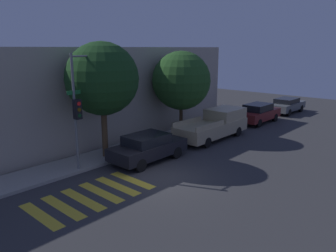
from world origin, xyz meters
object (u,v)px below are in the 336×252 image
(sedan_near_corner, at_px, (148,147))
(pickup_truck, at_px, (215,124))
(tree_near_corner, at_px, (102,79))
(traffic_light_pole, at_px, (82,97))
(tree_midblock, at_px, (181,81))
(sedan_middle, at_px, (258,113))
(sedan_far_end, at_px, (287,105))

(sedan_near_corner, bearing_deg, pickup_truck, -0.00)
(sedan_near_corner, xyz_separation_m, tree_near_corner, (-1.22, 1.98, 3.46))
(tree_near_corner, bearing_deg, traffic_light_pole, -157.36)
(tree_near_corner, height_order, tree_midblock, tree_near_corner)
(traffic_light_pole, distance_m, sedan_near_corner, 4.23)
(pickup_truck, bearing_deg, sedan_middle, 0.00)
(sedan_middle, relative_size, tree_near_corner, 0.72)
(traffic_light_pole, bearing_deg, sedan_near_corner, -23.55)
(traffic_light_pole, bearing_deg, tree_near_corner, 22.64)
(sedan_far_end, bearing_deg, pickup_truck, -180.00)
(sedan_near_corner, relative_size, sedan_middle, 0.96)
(tree_midblock, bearing_deg, tree_near_corner, 180.00)
(sedan_middle, xyz_separation_m, tree_midblock, (-7.06, 1.98, 2.90))
(tree_near_corner, xyz_separation_m, tree_midblock, (6.23, 0.00, -0.53))
(pickup_truck, xyz_separation_m, tree_near_corner, (-7.33, 1.98, 3.32))
(sedan_near_corner, distance_m, tree_near_corner, 4.17)
(sedan_near_corner, bearing_deg, tree_near_corner, 121.78)
(sedan_far_end, distance_m, tree_near_corner, 19.19)
(tree_near_corner, bearing_deg, sedan_middle, -8.45)
(pickup_truck, height_order, sedan_far_end, pickup_truck)
(sedan_near_corner, relative_size, pickup_truck, 0.75)
(pickup_truck, xyz_separation_m, tree_midblock, (-1.10, 1.98, 2.79))
(sedan_near_corner, xyz_separation_m, tree_midblock, (5.01, 1.98, 2.93))
(pickup_truck, relative_size, tree_midblock, 1.01)
(sedan_middle, distance_m, tree_midblock, 7.89)
(sedan_middle, xyz_separation_m, sedan_far_end, (5.47, 0.00, -0.06))
(sedan_far_end, xyz_separation_m, tree_midblock, (-12.53, 1.98, 2.96))
(traffic_light_pole, distance_m, sedan_far_end, 20.69)
(tree_near_corner, distance_m, tree_midblock, 6.25)
(sedan_near_corner, relative_size, sedan_far_end, 0.96)
(tree_near_corner, relative_size, tree_midblock, 1.09)
(sedan_middle, bearing_deg, pickup_truck, -180.00)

